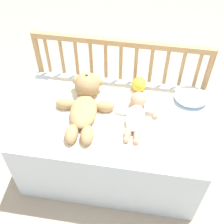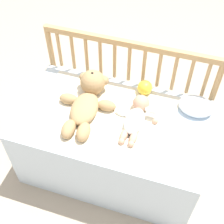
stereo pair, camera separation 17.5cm
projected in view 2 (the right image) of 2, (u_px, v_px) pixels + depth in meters
name	position (u px, v px, depth m)	size (l,w,h in m)	color
ground_plane	(112.00, 164.00, 2.19)	(12.00, 12.00, 0.00)	tan
crib_mattress	(112.00, 144.00, 1.99)	(1.10, 0.64, 0.51)	silver
crib_rail	(129.00, 72.00, 1.97)	(1.10, 0.04, 0.80)	tan
blanket	(103.00, 117.00, 1.81)	(0.81, 0.58, 0.01)	silver
teddy_bear	(88.00, 98.00, 1.83)	(0.35, 0.49, 0.16)	tan
baby	(136.00, 117.00, 1.76)	(0.26, 0.34, 0.10)	white
small_pillow	(196.00, 106.00, 1.83)	(0.21, 0.17, 0.06)	silver
toy_ball	(145.00, 88.00, 1.90)	(0.09, 0.09, 0.09)	yellow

